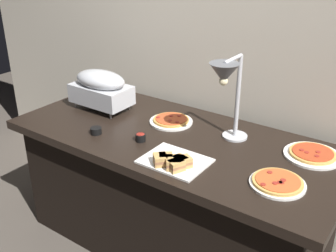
# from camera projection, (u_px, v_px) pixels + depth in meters

# --- Properties ---
(ground_plane) EXTENTS (8.00, 8.00, 0.00)m
(ground_plane) POSITION_uv_depth(u_px,v_px,m) (173.00, 242.00, 2.61)
(ground_plane) COLOR #4C443D
(back_wall) EXTENTS (4.40, 0.04, 2.40)m
(back_wall) POSITION_uv_depth(u_px,v_px,m) (221.00, 41.00, 2.47)
(back_wall) COLOR beige
(back_wall) RESTS_ON ground_plane
(buffet_table) EXTENTS (1.90, 0.84, 0.76)m
(buffet_table) POSITION_uv_depth(u_px,v_px,m) (173.00, 192.00, 2.44)
(buffet_table) COLOR black
(buffet_table) RESTS_ON ground_plane
(chafing_dish) EXTENTS (0.38, 0.22, 0.25)m
(chafing_dish) POSITION_uv_depth(u_px,v_px,m) (101.00, 87.00, 2.59)
(chafing_dish) COLOR #B7BABF
(chafing_dish) RESTS_ON buffet_table
(heat_lamp) EXTENTS (0.15, 0.32, 0.48)m
(heat_lamp) POSITION_uv_depth(u_px,v_px,m) (227.00, 81.00, 2.01)
(heat_lamp) COLOR #B7BABF
(heat_lamp) RESTS_ON buffet_table
(pizza_plate_front) EXTENTS (0.25, 0.25, 0.03)m
(pizza_plate_front) POSITION_uv_depth(u_px,v_px,m) (278.00, 183.00, 1.83)
(pizza_plate_front) COLOR white
(pizza_plate_front) RESTS_ON buffet_table
(pizza_plate_center) EXTENTS (0.29, 0.29, 0.03)m
(pizza_plate_center) POSITION_uv_depth(u_px,v_px,m) (312.00, 154.00, 2.07)
(pizza_plate_center) COLOR white
(pizza_plate_center) RESTS_ON buffet_table
(pizza_plate_raised_stand) EXTENTS (0.26, 0.26, 0.03)m
(pizza_plate_raised_stand) POSITION_uv_depth(u_px,v_px,m) (171.00, 121.00, 2.44)
(pizza_plate_raised_stand) COLOR white
(pizza_plate_raised_stand) RESTS_ON buffet_table
(sandwich_platter) EXTENTS (0.32, 0.25, 0.06)m
(sandwich_platter) POSITION_uv_depth(u_px,v_px,m) (174.00, 161.00, 1.98)
(sandwich_platter) COLOR white
(sandwich_platter) RESTS_ON buffet_table
(sauce_cup_near) EXTENTS (0.06, 0.06, 0.04)m
(sauce_cup_near) POSITION_uv_depth(u_px,v_px,m) (96.00, 130.00, 2.30)
(sauce_cup_near) COLOR black
(sauce_cup_near) RESTS_ON buffet_table
(sauce_cup_far) EXTENTS (0.06, 0.06, 0.04)m
(sauce_cup_far) POSITION_uv_depth(u_px,v_px,m) (141.00, 137.00, 2.22)
(sauce_cup_far) COLOR black
(sauce_cup_far) RESTS_ON buffet_table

